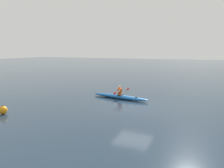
{
  "coord_description": "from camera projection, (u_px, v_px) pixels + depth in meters",
  "views": [
    {
      "loc": [
        -4.48,
        13.8,
        3.82
      ],
      "look_at": [
        1.38,
        0.57,
        1.52
      ],
      "focal_mm": 34.44,
      "sensor_mm": 36.0,
      "label": 1
    }
  ],
  "objects": [
    {
      "name": "ground_plane",
      "position": [
        133.0,
        106.0,
        14.85
      ],
      "size": [
        160.0,
        160.0,
        0.0
      ],
      "primitive_type": "plane",
      "color": "#1E2D3D"
    },
    {
      "name": "kayak",
      "position": [
        120.0,
        97.0,
        16.99
      ],
      "size": [
        4.92,
        1.31,
        0.32
      ],
      "color": "#1959A5",
      "rests_on": "ground"
    },
    {
      "name": "kayaker",
      "position": [
        120.0,
        91.0,
        16.92
      ],
      "size": [
        0.57,
        2.43,
        0.73
      ],
      "color": "#E04C14",
      "rests_on": "kayak"
    },
    {
      "name": "mooring_buoy_orange_mid",
      "position": [
        3.0,
        110.0,
        12.88
      ],
      "size": [
        0.5,
        0.5,
        0.54
      ],
      "color": "orange",
      "rests_on": "ground"
    }
  ]
}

